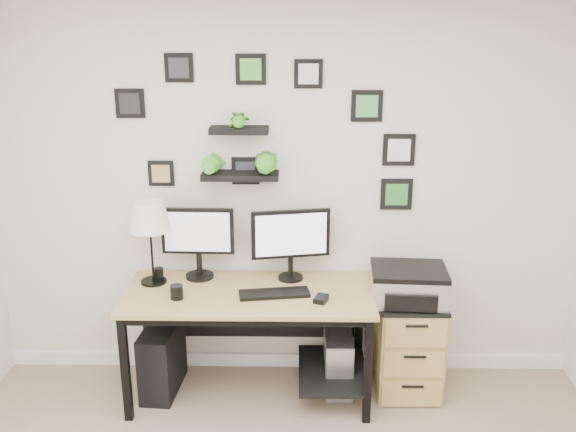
{
  "coord_description": "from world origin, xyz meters",
  "views": [
    {
      "loc": [
        0.08,
        -2.14,
        2.48
      ],
      "look_at": [
        0.01,
        1.83,
        1.2
      ],
      "focal_mm": 40.0,
      "sensor_mm": 36.0,
      "label": 1
    }
  ],
  "objects_px": {
    "desk": "(255,307)",
    "table_lamp": "(149,218)",
    "mug": "(177,292)",
    "monitor_right": "(291,239)",
    "pc_tower_grey": "(338,361)",
    "monitor_left": "(198,238)",
    "printer": "(408,284)",
    "file_cabinet": "(408,343)",
    "pc_tower_black": "(162,358)"
  },
  "relations": [
    {
      "from": "mug",
      "to": "printer",
      "type": "height_order",
      "value": "printer"
    },
    {
      "from": "pc_tower_grey",
      "to": "table_lamp",
      "type": "bearing_deg",
      "value": 177.26
    },
    {
      "from": "desk",
      "to": "printer",
      "type": "distance_m",
      "value": 1.01
    },
    {
      "from": "file_cabinet",
      "to": "table_lamp",
      "type": "bearing_deg",
      "value": 178.46
    },
    {
      "from": "monitor_right",
      "to": "mug",
      "type": "height_order",
      "value": "monitor_right"
    },
    {
      "from": "mug",
      "to": "monitor_left",
      "type": "bearing_deg",
      "value": 74.22
    },
    {
      "from": "table_lamp",
      "to": "mug",
      "type": "height_order",
      "value": "table_lamp"
    },
    {
      "from": "monitor_right",
      "to": "printer",
      "type": "xyz_separation_m",
      "value": [
        0.77,
        -0.15,
        -0.26
      ]
    },
    {
      "from": "desk",
      "to": "pc_tower_black",
      "type": "relative_size",
      "value": 3.42
    },
    {
      "from": "file_cabinet",
      "to": "monitor_right",
      "type": "bearing_deg",
      "value": 171.63
    },
    {
      "from": "monitor_right",
      "to": "monitor_left",
      "type": "bearing_deg",
      "value": 178.76
    },
    {
      "from": "desk",
      "to": "monitor_left",
      "type": "distance_m",
      "value": 0.59
    },
    {
      "from": "desk",
      "to": "pc_tower_grey",
      "type": "bearing_deg",
      "value": 4.61
    },
    {
      "from": "desk",
      "to": "table_lamp",
      "type": "distance_m",
      "value": 0.89
    },
    {
      "from": "desk",
      "to": "mug",
      "type": "bearing_deg",
      "value": -163.16
    },
    {
      "from": "monitor_right",
      "to": "table_lamp",
      "type": "xyz_separation_m",
      "value": [
        -0.91,
        -0.07,
        0.16
      ]
    },
    {
      "from": "monitor_left",
      "to": "table_lamp",
      "type": "distance_m",
      "value": 0.35
    },
    {
      "from": "mug",
      "to": "pc_tower_black",
      "type": "xyz_separation_m",
      "value": [
        -0.16,
        0.15,
        -0.56
      ]
    },
    {
      "from": "monitor_right",
      "to": "printer",
      "type": "bearing_deg",
      "value": -10.78
    },
    {
      "from": "monitor_left",
      "to": "mug",
      "type": "relative_size",
      "value": 5.44
    },
    {
      "from": "monitor_right",
      "to": "printer",
      "type": "distance_m",
      "value": 0.82
    },
    {
      "from": "mug",
      "to": "desk",
      "type": "bearing_deg",
      "value": 16.84
    },
    {
      "from": "desk",
      "to": "monitor_left",
      "type": "relative_size",
      "value": 3.26
    },
    {
      "from": "pc_tower_grey",
      "to": "printer",
      "type": "relative_size",
      "value": 0.83
    },
    {
      "from": "mug",
      "to": "pc_tower_black",
      "type": "relative_size",
      "value": 0.19
    },
    {
      "from": "monitor_right",
      "to": "mug",
      "type": "relative_size",
      "value": 5.75
    },
    {
      "from": "desk",
      "to": "monitor_right",
      "type": "relative_size",
      "value": 3.08
    },
    {
      "from": "table_lamp",
      "to": "pc_tower_black",
      "type": "relative_size",
      "value": 1.2
    },
    {
      "from": "monitor_right",
      "to": "pc_tower_black",
      "type": "bearing_deg",
      "value": -169.12
    },
    {
      "from": "desk",
      "to": "monitor_right",
      "type": "xyz_separation_m",
      "value": [
        0.23,
        0.17,
        0.41
      ]
    },
    {
      "from": "monitor_left",
      "to": "pc_tower_grey",
      "type": "xyz_separation_m",
      "value": [
        0.94,
        -0.14,
        -0.83
      ]
    },
    {
      "from": "desk",
      "to": "monitor_left",
      "type": "xyz_separation_m",
      "value": [
        -0.38,
        0.19,
        0.41
      ]
    },
    {
      "from": "monitor_left",
      "to": "file_cabinet",
      "type": "distance_m",
      "value": 1.58
    },
    {
      "from": "pc_tower_black",
      "to": "pc_tower_grey",
      "type": "height_order",
      "value": "pc_tower_black"
    },
    {
      "from": "pc_tower_grey",
      "to": "monitor_left",
      "type": "bearing_deg",
      "value": 171.35
    },
    {
      "from": "monitor_left",
      "to": "file_cabinet",
      "type": "bearing_deg",
      "value": -5.26
    },
    {
      "from": "file_cabinet",
      "to": "printer",
      "type": "relative_size",
      "value": 1.34
    },
    {
      "from": "desk",
      "to": "mug",
      "type": "height_order",
      "value": "mug"
    },
    {
      "from": "table_lamp",
      "to": "pc_tower_grey",
      "type": "height_order",
      "value": "table_lamp"
    },
    {
      "from": "file_cabinet",
      "to": "printer",
      "type": "distance_m",
      "value": 0.45
    },
    {
      "from": "table_lamp",
      "to": "pc_tower_black",
      "type": "height_order",
      "value": "table_lamp"
    },
    {
      "from": "monitor_right",
      "to": "file_cabinet",
      "type": "relative_size",
      "value": 0.77
    },
    {
      "from": "pc_tower_black",
      "to": "printer",
      "type": "height_order",
      "value": "printer"
    },
    {
      "from": "table_lamp",
      "to": "printer",
      "type": "height_order",
      "value": "table_lamp"
    },
    {
      "from": "mug",
      "to": "printer",
      "type": "bearing_deg",
      "value": 6.7
    },
    {
      "from": "desk",
      "to": "table_lamp",
      "type": "bearing_deg",
      "value": 171.28
    },
    {
      "from": "monitor_right",
      "to": "pc_tower_grey",
      "type": "distance_m",
      "value": 0.9
    },
    {
      "from": "desk",
      "to": "file_cabinet",
      "type": "height_order",
      "value": "desk"
    },
    {
      "from": "monitor_left",
      "to": "printer",
      "type": "relative_size",
      "value": 0.98
    },
    {
      "from": "mug",
      "to": "monitor_right",
      "type": "bearing_deg",
      "value": 24.19
    }
  ]
}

